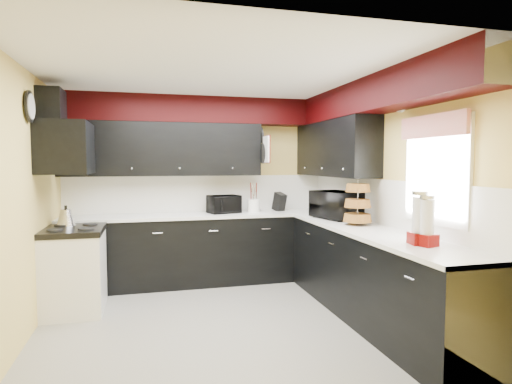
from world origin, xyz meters
TOP-DOWN VIEW (x-y plane):
  - ground at (0.00, 0.00)m, footprint 3.60×3.60m
  - wall_back at (0.00, 1.80)m, footprint 3.60×0.06m
  - wall_right at (1.80, 0.00)m, footprint 0.06×3.60m
  - wall_left at (-1.80, 0.00)m, footprint 0.06×3.60m
  - ceiling at (0.00, 0.00)m, footprint 3.60×3.60m
  - cab_back at (0.00, 1.50)m, footprint 3.60×0.60m
  - cab_right at (1.50, -0.30)m, footprint 0.60×3.00m
  - counter_back at (0.00, 1.50)m, footprint 3.62×0.64m
  - counter_right at (1.50, -0.30)m, footprint 0.64×3.02m
  - splash_back at (0.00, 1.79)m, footprint 3.60×0.02m
  - splash_right at (1.79, 0.00)m, footprint 0.02×3.60m
  - upper_back at (-0.50, 1.62)m, footprint 2.60×0.35m
  - upper_right at (1.62, 0.90)m, footprint 0.35×1.80m
  - soffit_back at (0.00, 1.62)m, footprint 3.60×0.36m
  - soffit_right at (1.62, -0.18)m, footprint 0.36×3.24m
  - stove at (-1.50, 0.75)m, footprint 0.60×0.75m
  - cooktop at (-1.50, 0.75)m, footprint 0.62×0.77m
  - hood at (-1.55, 0.75)m, footprint 0.50×0.78m
  - hood_duct at (-1.68, 0.75)m, footprint 0.24×0.40m
  - window at (1.79, -0.90)m, footprint 0.03×0.86m
  - valance at (1.73, -0.90)m, footprint 0.04×0.88m
  - pan_top at (0.82, 1.55)m, footprint 0.03×0.22m
  - pan_mid at (0.82, 1.42)m, footprint 0.03×0.28m
  - pan_low at (0.82, 1.68)m, footprint 0.03×0.24m
  - cut_board at (0.83, 1.30)m, footprint 0.03×0.26m
  - baskets at (1.52, 0.05)m, footprint 0.27×0.27m
  - clock at (-1.77, 0.25)m, footprint 0.03×0.30m
  - deco_plate at (1.77, -0.35)m, footprint 0.03×0.24m
  - toaster_oven at (0.30, 1.52)m, footprint 0.48×0.43m
  - microwave at (1.53, 0.60)m, footprint 0.54×0.68m
  - utensil_crock at (0.71, 1.51)m, footprint 0.17×0.17m
  - knife_block at (1.10, 1.56)m, footprint 0.16×0.19m
  - kettle at (-1.61, 0.97)m, footprint 0.21×0.21m
  - dispenser_a at (1.49, -1.10)m, footprint 0.18×0.18m
  - dispenser_b at (1.50, -1.17)m, footprint 0.18×0.18m

SIDE VIEW (x-z plane):
  - ground at x=0.00m, z-range 0.00..0.00m
  - stove at x=-1.50m, z-range 0.00..0.86m
  - cab_back at x=0.00m, z-range 0.00..0.90m
  - cab_right at x=1.50m, z-range 0.00..0.90m
  - cooktop at x=-1.50m, z-range 0.86..0.92m
  - counter_back at x=0.00m, z-range 0.90..0.94m
  - counter_right at x=1.50m, z-range 0.90..0.94m
  - kettle at x=-1.61m, z-range 0.92..1.10m
  - utensil_crock at x=0.71m, z-range 0.94..1.12m
  - toaster_oven at x=0.30m, z-range 0.94..1.18m
  - knife_block at x=1.10m, z-range 0.94..1.19m
  - microwave at x=1.53m, z-range 0.94..1.27m
  - dispenser_b at x=1.50m, z-range 0.94..1.33m
  - dispenser_a at x=1.49m, z-range 0.94..1.37m
  - baskets at x=1.52m, z-range 0.93..1.43m
  - splash_back at x=0.00m, z-range 0.94..1.44m
  - splash_right at x=1.79m, z-range 0.94..1.44m
  - wall_back at x=0.00m, z-range 0.00..2.50m
  - wall_right at x=1.80m, z-range 0.00..2.50m
  - wall_left at x=-1.80m, z-range 0.00..2.50m
  - window at x=1.79m, z-range 1.07..2.03m
  - pan_low at x=0.82m, z-range 1.51..1.93m
  - pan_mid at x=0.82m, z-range 1.52..1.98m
  - hood at x=-1.55m, z-range 1.50..2.06m
  - upper_back at x=-0.50m, z-range 1.45..2.15m
  - upper_right at x=1.62m, z-range 1.45..2.15m
  - cut_board at x=0.83m, z-range 1.62..1.98m
  - valance at x=1.73m, z-range 1.85..2.05m
  - pan_top at x=0.82m, z-range 1.80..2.20m
  - clock at x=-1.77m, z-range 2.00..2.30m
  - hood_duct at x=-1.68m, z-range 2.00..2.40m
  - deco_plate at x=1.77m, z-range 2.13..2.37m
  - soffit_back at x=0.00m, z-range 2.15..2.50m
  - soffit_right at x=1.62m, z-range 2.15..2.50m
  - ceiling at x=0.00m, z-range 2.47..2.53m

